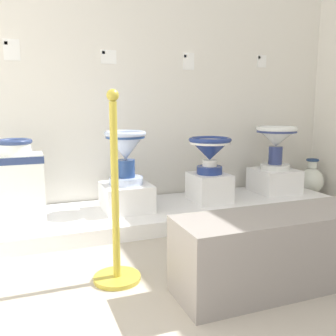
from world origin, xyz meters
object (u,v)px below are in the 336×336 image
(antique_toilet_slender_white, at_px, (210,150))
(info_placard_second, at_px, (108,57))
(plinth_block_broad_patterned, at_px, (274,181))
(antique_toilet_tall_cobalt, at_px, (126,150))
(info_placard_fourth, at_px, (262,61))
(stanchion_post_near_left, at_px, (116,227))
(antique_toilet_pale_glazed, at_px, (16,173))
(plinth_block_slender_white, at_px, (209,187))
(museum_bench, at_px, (279,250))
(info_placard_third, at_px, (188,61))
(plinth_block_pale_glazed, at_px, (19,213))
(antique_toilet_broad_patterned, at_px, (276,139))
(plinth_block_tall_cobalt, at_px, (126,197))
(decorative_vase_corner, at_px, (311,181))
(info_placard_first, at_px, (12,50))

(antique_toilet_slender_white, distance_m, info_placard_second, 1.17)
(plinth_block_broad_patterned, xyz_separation_m, info_placard_second, (-1.52, 0.31, 1.12))
(antique_toilet_tall_cobalt, height_order, info_placard_fourth, info_placard_fourth)
(stanchion_post_near_left, bearing_deg, antique_toilet_pale_glazed, 117.49)
(plinth_block_slender_white, height_order, info_placard_fourth, info_placard_fourth)
(info_placard_fourth, relative_size, museum_bench, 0.10)
(plinth_block_slender_white, xyz_separation_m, info_placard_third, (-0.03, 0.39, 1.10))
(stanchion_post_near_left, bearing_deg, plinth_block_pale_glazed, 117.49)
(antique_toilet_broad_patterned, bearing_deg, plinth_block_tall_cobalt, -176.91)
(info_placard_third, height_order, decorative_vase_corner, info_placard_third)
(plinth_block_broad_patterned, relative_size, decorative_vase_corner, 0.97)
(plinth_block_slender_white, relative_size, info_placard_fourth, 2.96)
(plinth_block_slender_white, height_order, info_placard_second, info_placard_second)
(antique_toilet_tall_cobalt, relative_size, antique_toilet_slender_white, 1.15)
(plinth_block_tall_cobalt, height_order, info_placard_third, info_placard_third)
(plinth_block_pale_glazed, height_order, decorative_vase_corner, decorative_vase_corner)
(info_placard_first, bearing_deg, decorative_vase_corner, -4.96)
(antique_toilet_pale_glazed, distance_m, info_placard_first, 0.98)
(antique_toilet_tall_cobalt, bearing_deg, info_placard_third, 28.97)
(info_placard_fourth, bearing_deg, plinth_block_pale_glazed, -170.60)
(plinth_block_tall_cobalt, xyz_separation_m, decorative_vase_corner, (2.00, 0.15, -0.05))
(antique_toilet_pale_glazed, xyz_separation_m, plinth_block_tall_cobalt, (0.81, -0.01, -0.25))
(antique_toilet_broad_patterned, relative_size, stanchion_post_near_left, 0.39)
(info_placard_first, distance_m, decorative_vase_corner, 3.04)
(plinth_block_slender_white, relative_size, info_placard_first, 2.17)
(plinth_block_slender_white, bearing_deg, info_placard_third, 94.99)
(info_placard_second, distance_m, info_placard_third, 0.74)
(plinth_block_tall_cobalt, distance_m, stanchion_post_near_left, 1.00)
(antique_toilet_slender_white, height_order, museum_bench, antique_toilet_slender_white)
(plinth_block_pale_glazed, relative_size, antique_toilet_slender_white, 1.09)
(antique_toilet_pale_glazed, height_order, stanchion_post_near_left, stanchion_post_near_left)
(plinth_block_broad_patterned, relative_size, info_placard_fourth, 3.32)
(info_placard_third, distance_m, museum_bench, 2.07)
(antique_toilet_pale_glazed, bearing_deg, plinth_block_tall_cobalt, -0.79)
(antique_toilet_tall_cobalt, height_order, info_placard_first, info_placard_first)
(plinth_block_broad_patterned, xyz_separation_m, info_placard_first, (-2.27, 0.31, 1.14))
(antique_toilet_slender_white, height_order, info_placard_fourth, info_placard_fourth)
(decorative_vase_corner, bearing_deg, plinth_block_tall_cobalt, -175.68)
(info_placard_second, bearing_deg, antique_toilet_pale_glazed, -153.75)
(plinth_block_pale_glazed, bearing_deg, antique_toilet_slender_white, -0.31)
(antique_toilet_tall_cobalt, height_order, museum_bench, antique_toilet_tall_cobalt)
(antique_toilet_pale_glazed, relative_size, decorative_vase_corner, 1.21)
(plinth_block_tall_cobalt, bearing_deg, stanchion_post_near_left, -107.93)
(decorative_vase_corner, distance_m, museum_bench, 2.12)
(antique_toilet_pale_glazed, distance_m, plinth_block_slender_white, 1.57)
(info_placard_fourth, height_order, stanchion_post_near_left, info_placard_fourth)
(antique_toilet_pale_glazed, xyz_separation_m, info_placard_fourth, (2.31, 0.38, 0.91))
(plinth_block_pale_glazed, distance_m, info_placard_first, 1.26)
(plinth_block_broad_patterned, xyz_separation_m, info_placard_fourth, (0.02, 0.31, 1.15))
(plinth_block_pale_glazed, xyz_separation_m, antique_toilet_broad_patterned, (2.29, 0.07, 0.46))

